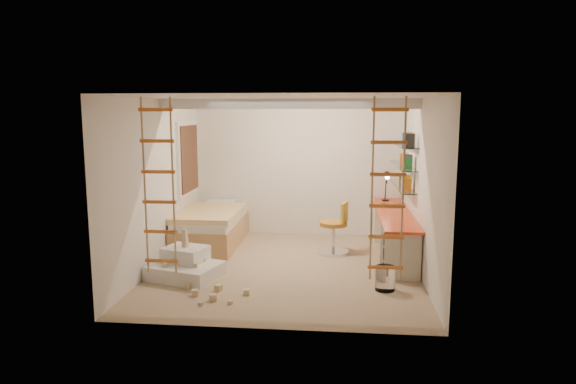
# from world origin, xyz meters

# --- Properties ---
(floor) EXTENTS (4.50, 4.50, 0.00)m
(floor) POSITION_xyz_m (0.00, 0.00, 0.00)
(floor) COLOR tan
(floor) RESTS_ON ground
(ceiling_beam) EXTENTS (4.00, 0.18, 0.16)m
(ceiling_beam) POSITION_xyz_m (0.00, 0.30, 2.52)
(ceiling_beam) COLOR white
(ceiling_beam) RESTS_ON ceiling
(window_frame) EXTENTS (0.06, 1.15, 1.35)m
(window_frame) POSITION_xyz_m (-1.97, 1.50, 1.55)
(window_frame) COLOR white
(window_frame) RESTS_ON wall_left
(window_blind) EXTENTS (0.02, 1.00, 1.20)m
(window_blind) POSITION_xyz_m (-1.93, 1.50, 1.55)
(window_blind) COLOR #4C2D1E
(window_blind) RESTS_ON window_frame
(rope_ladder_left) EXTENTS (0.41, 0.04, 2.13)m
(rope_ladder_left) POSITION_xyz_m (-1.35, -1.75, 1.52)
(rope_ladder_left) COLOR #CD6423
(rope_ladder_left) RESTS_ON ceiling
(rope_ladder_right) EXTENTS (0.41, 0.04, 2.13)m
(rope_ladder_right) POSITION_xyz_m (1.35, -1.75, 1.52)
(rope_ladder_right) COLOR #BC6A20
(rope_ladder_right) RESTS_ON ceiling
(waste_bin) EXTENTS (0.27, 0.27, 0.34)m
(waste_bin) POSITION_xyz_m (1.44, -0.85, 0.17)
(waste_bin) COLOR white
(waste_bin) RESTS_ON floor
(desk) EXTENTS (0.56, 2.80, 0.75)m
(desk) POSITION_xyz_m (1.72, 0.86, 0.40)
(desk) COLOR red
(desk) RESTS_ON floor
(shelves) EXTENTS (0.25, 1.80, 0.71)m
(shelves) POSITION_xyz_m (1.87, 1.13, 1.50)
(shelves) COLOR white
(shelves) RESTS_ON wall_right
(bed) EXTENTS (1.02, 2.00, 0.69)m
(bed) POSITION_xyz_m (-1.48, 1.23, 0.33)
(bed) COLOR #AD7F51
(bed) RESTS_ON floor
(task_lamp) EXTENTS (0.14, 0.36, 0.57)m
(task_lamp) POSITION_xyz_m (1.67, 1.82, 1.14)
(task_lamp) COLOR black
(task_lamp) RESTS_ON desk
(swivel_chair) EXTENTS (0.65, 0.65, 0.90)m
(swivel_chair) POSITION_xyz_m (0.74, 0.88, 0.33)
(swivel_chair) COLOR #B47122
(swivel_chair) RESTS_ON floor
(play_platform) EXTENTS (1.13, 0.99, 0.43)m
(play_platform) POSITION_xyz_m (-1.43, -0.57, 0.17)
(play_platform) COLOR silver
(play_platform) RESTS_ON floor
(toy_blocks) EXTENTS (1.32, 1.28, 0.70)m
(toy_blocks) POSITION_xyz_m (-1.09, -0.98, 0.22)
(toy_blocks) COLOR #CCB284
(toy_blocks) RESTS_ON floor
(books) EXTENTS (0.14, 0.70, 0.92)m
(books) POSITION_xyz_m (1.87, 1.13, 1.58)
(books) COLOR orange
(books) RESTS_ON shelves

